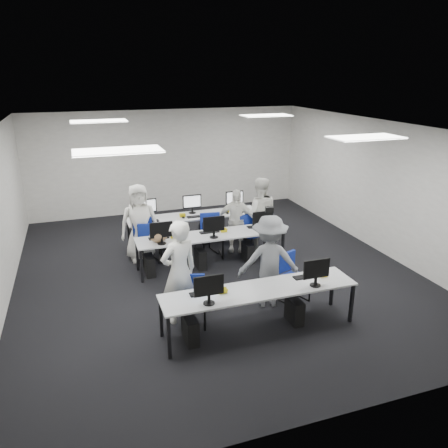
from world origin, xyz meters
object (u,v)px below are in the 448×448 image
object	(u,v)px
chair_0	(194,310)
student_3	(236,220)
desk_front	(260,292)
student_2	(140,223)
chair_2	(147,249)
chair_3	(212,243)
chair_6	(207,242)
student_0	(179,272)
chair_7	(250,235)
desk_mid	(211,237)
chair_1	(293,286)
chair_4	(251,241)
photographer	(269,261)
student_1	(260,214)
chair_5	(149,248)

from	to	relation	value
chair_0	student_3	world-z (taller)	student_3
desk_front	student_2	bearing A→B (deg)	111.75
chair_2	chair_3	bearing A→B (deg)	-19.61
student_2	chair_6	bearing A→B (deg)	-5.97
student_3	student_0	bearing A→B (deg)	-105.60
chair_3	chair_7	bearing A→B (deg)	23.24
desk_mid	student_2	world-z (taller)	student_2
chair_1	chair_4	xyz separation A→B (m)	(0.14, 2.38, -0.01)
photographer	chair_3	bearing A→B (deg)	-67.08
desk_mid	student_2	distance (m)	1.64
chair_0	chair_3	bearing A→B (deg)	82.90
chair_4	chair_3	bearing A→B (deg)	153.12
chair_4	chair_6	bearing A→B (deg)	144.16
desk_front	chair_2	size ratio (longest dim) A/B	3.37
chair_2	student_1	world-z (taller)	student_1
desk_mid	student_1	xyz separation A→B (m)	(1.37, 0.61, 0.18)
desk_mid	student_3	distance (m)	1.04
chair_1	chair_4	bearing A→B (deg)	64.97
chair_1	student_0	distance (m)	2.20
student_1	student_3	bearing A→B (deg)	15.47
photographer	student_0	bearing A→B (deg)	16.63
chair_2	chair_7	bearing A→B (deg)	-10.96
student_2	chair_5	bearing A→B (deg)	-34.00
chair_3	chair_4	xyz separation A→B (m)	(0.94, -0.10, -0.03)
desk_front	chair_2	bearing A→B (deg)	111.34
chair_3	chair_6	xyz separation A→B (m)	(-0.07, 0.17, -0.03)
chair_5	student_3	xyz separation A→B (m)	(2.02, -0.09, 0.45)
chair_4	student_0	distance (m)	3.34
chair_0	chair_3	xyz separation A→B (m)	(1.14, 2.66, 0.04)
student_1	student_2	world-z (taller)	same
chair_1	student_0	bearing A→B (deg)	158.32
chair_6	student_2	size ratio (longest dim) A/B	0.50
chair_3	student_1	bearing A→B (deg)	10.77
desk_front	photographer	size ratio (longest dim) A/B	1.89
chair_2	student_1	xyz separation A→B (m)	(2.65, -0.05, 0.56)
chair_7	student_3	distance (m)	0.68
chair_5	student_2	size ratio (longest dim) A/B	0.54
student_0	student_2	size ratio (longest dim) A/B	1.04
student_0	chair_3	bearing A→B (deg)	-134.78
chair_3	chair_1	bearing A→B (deg)	-64.45
chair_6	student_0	xyz separation A→B (m)	(-1.26, -2.64, 0.62)
student_2	student_3	world-z (taller)	student_2
desk_front	chair_1	size ratio (longest dim) A/B	3.56
chair_5	student_0	world-z (taller)	student_0
chair_7	student_2	distance (m)	2.70
chair_0	chair_5	xyz separation A→B (m)	(-0.25, 2.86, 0.03)
chair_1	chair_6	distance (m)	2.78
student_2	student_0	bearing A→B (deg)	-85.51
student_0	student_3	distance (m)	3.24
chair_0	chair_7	distance (m)	3.70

